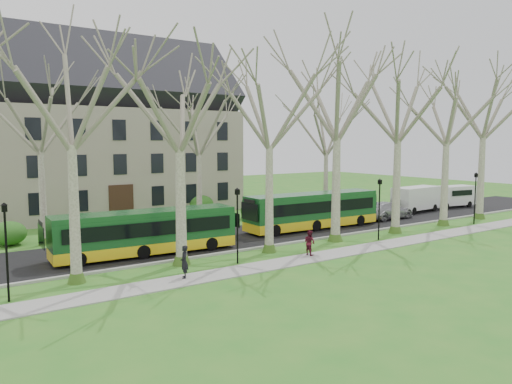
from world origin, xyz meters
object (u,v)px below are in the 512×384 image
(van_a, at_px, (416,199))
(van_b, at_px, (452,197))
(pedestrian_a, at_px, (184,262))
(bus_follow, at_px, (313,210))
(pedestrian_b, at_px, (310,243))
(bus_lead, at_px, (146,232))
(sedan, at_px, (387,210))

(van_a, bearing_deg, van_b, -4.77)
(pedestrian_a, bearing_deg, van_a, 128.29)
(bus_follow, xyz_separation_m, van_a, (14.64, 1.25, -0.24))
(pedestrian_b, bearing_deg, van_b, -75.54)
(bus_lead, height_order, pedestrian_b, bus_lead)
(sedan, bearing_deg, bus_follow, 88.89)
(pedestrian_a, bearing_deg, sedan, 128.91)
(sedan, height_order, pedestrian_a, pedestrian_a)
(van_b, bearing_deg, bus_follow, -167.32)
(sedan, height_order, van_a, van_a)
(bus_follow, xyz_separation_m, pedestrian_b, (-6.40, -6.96, -0.70))
(van_b, relative_size, pedestrian_b, 3.34)
(pedestrian_b, bearing_deg, pedestrian_a, 89.16)
(bus_follow, distance_m, van_a, 14.70)
(bus_follow, relative_size, pedestrian_a, 7.01)
(bus_follow, height_order, van_a, bus_follow)
(bus_follow, xyz_separation_m, sedan, (8.79, -0.13, -0.69))
(bus_follow, height_order, pedestrian_b, bus_follow)
(pedestrian_a, relative_size, pedestrian_b, 1.08)
(sedan, distance_m, van_b, 11.84)
(bus_lead, xyz_separation_m, pedestrian_a, (-0.52, -6.16, -0.56))
(bus_follow, distance_m, van_b, 20.59)
(sedan, bearing_deg, bus_lead, 91.96)
(bus_follow, relative_size, van_b, 2.27)
(bus_follow, bearing_deg, pedestrian_b, -130.53)
(bus_follow, xyz_separation_m, pedestrian_a, (-15.07, -7.20, -0.63))
(van_a, distance_m, pedestrian_a, 30.89)
(van_b, distance_m, pedestrian_a, 36.60)
(pedestrian_a, bearing_deg, van_b, 125.73)
(van_b, height_order, pedestrian_a, van_b)
(sedan, relative_size, van_a, 0.95)
(bus_lead, bearing_deg, pedestrian_b, -32.19)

